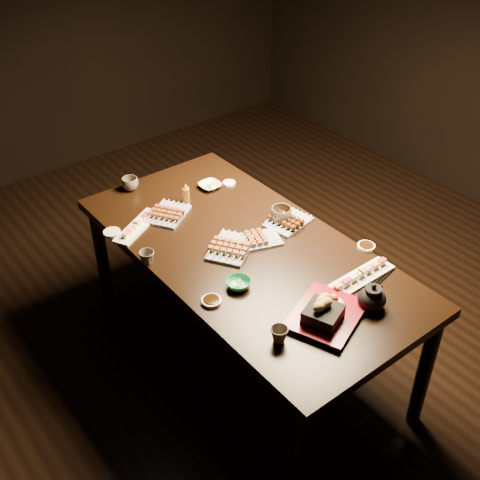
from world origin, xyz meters
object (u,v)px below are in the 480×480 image
yakitori_plate_center (231,244)px  teacup_far_left (147,258)px  teacup_mid_right (281,215)px  teapot (372,296)px  dining_table (246,306)px  teacup_far_right (130,184)px  yakitori_plate_left (168,211)px  sushi_platter_near (360,275)px  condiment_bottle (186,193)px  tempura_tray (327,307)px  yakitori_plate_right (260,237)px  edamame_bowl_cream (210,186)px  sushi_platter_far (138,224)px  teacup_near_left (279,335)px  edamame_bowl_green (238,284)px

yakitori_plate_center → teacup_far_left: (-0.37, 0.15, 0.00)m
teacup_mid_right → teapot: size_ratio=0.77×
dining_table → teacup_mid_right: bearing=3.6°
teacup_far_left → teacup_far_right: (0.27, 0.63, 0.00)m
yakitori_plate_left → sushi_platter_near: bearing=-100.0°
condiment_bottle → tempura_tray: bearing=-92.1°
tempura_tray → yakitori_plate_right: bearing=56.2°
yakitori_plate_center → condiment_bottle: size_ratio=1.99×
teacup_mid_right → condiment_bottle: 0.53m
dining_table → edamame_bowl_cream: size_ratio=15.27×
yakitori_plate_right → sushi_platter_far: bearing=150.4°
teacup_near_left → edamame_bowl_cream: bearing=67.1°
yakitori_plate_right → edamame_bowl_cream: (0.10, 0.56, -0.01)m
dining_table → yakitori_plate_left: bearing=97.2°
edamame_bowl_cream → teacup_far_right: bearing=143.8°
yakitori_plate_left → teapot: 1.16m
teacup_far_left → condiment_bottle: size_ratio=0.58×
sushi_platter_far → teapot: 1.23m
yakitori_plate_right → yakitori_plate_left: (-0.23, 0.47, 0.00)m
sushi_platter_near → edamame_bowl_green: size_ratio=3.26×
sushi_platter_near → teacup_mid_right: size_ratio=3.33×
teacup_mid_right → teapot: 0.73m
teacup_near_left → teapot: teapot is taller
tempura_tray → teacup_mid_right: tempura_tray is taller
yakitori_plate_left → teacup_near_left: size_ratio=3.09×
teacup_near_left → edamame_bowl_green: bearing=77.7°
sushi_platter_far → teacup_near_left: (0.04, -1.04, 0.01)m
yakitori_plate_center → teacup_far_left: size_ratio=3.40×
yakitori_plate_center → teacup_mid_right: size_ratio=2.24×
yakitori_plate_center → teacup_mid_right: bearing=-28.4°
sushi_platter_near → tempura_tray: tempura_tray is taller
teacup_near_left → teacup_far_right: bearing=85.0°
edamame_bowl_green → teacup_mid_right: (0.48, 0.27, 0.03)m
sushi_platter_near → sushi_platter_far: 1.13m
teapot → yakitori_plate_right: bearing=82.8°
yakitori_plate_center → edamame_bowl_green: 0.28m
teacup_mid_right → teacup_far_right: (-0.44, 0.76, -0.01)m
teacup_near_left → teapot: 0.45m
yakitori_plate_center → teacup_near_left: teacup_near_left is taller
yakitori_plate_left → condiment_bottle: bearing=-15.1°
yakitori_plate_center → condiment_bottle: condiment_bottle is taller
teacup_far_left → condiment_bottle: 0.54m
teacup_near_left → condiment_bottle: 1.11m
yakitori_plate_left → teacup_near_left: (-0.14, -1.03, 0.01)m
teacup_far_left → tempura_tray: bearing=-63.0°
sushi_platter_far → edamame_bowl_cream: size_ratio=2.78×
dining_table → yakitori_plate_right: yakitori_plate_right is taller
teacup_near_left → teacup_mid_right: (0.56, 0.63, 0.01)m
yakitori_plate_right → edamame_bowl_green: yakitori_plate_right is taller
dining_table → condiment_bottle: size_ratio=14.61×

